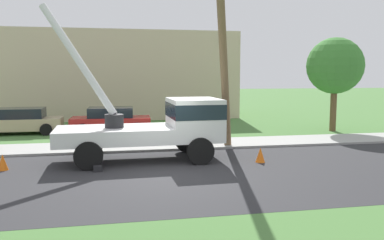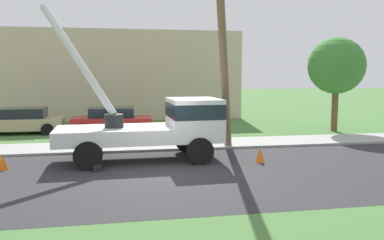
# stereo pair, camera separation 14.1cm
# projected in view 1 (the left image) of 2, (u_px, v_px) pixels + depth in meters

# --- Properties ---
(ground_plane) EXTENTS (120.00, 120.00, 0.00)m
(ground_plane) POSITION_uv_depth(u_px,v_px,m) (142.00, 127.00, 24.92)
(ground_plane) COLOR #477538
(road_asphalt) EXTENTS (80.00, 8.10, 0.01)m
(road_asphalt) POSITION_uv_depth(u_px,v_px,m) (167.00, 175.00, 13.22)
(road_asphalt) COLOR #2B2B2D
(road_asphalt) RESTS_ON ground
(sidewalk_strip) EXTENTS (80.00, 2.56, 0.10)m
(sidewalk_strip) POSITION_uv_depth(u_px,v_px,m) (152.00, 145.00, 18.41)
(sidewalk_strip) COLOR #9E9E99
(sidewalk_strip) RESTS_ON ground
(utility_truck) EXTENTS (6.83, 3.21, 5.98)m
(utility_truck) POSITION_uv_depth(u_px,v_px,m) (161.00, 123.00, 15.51)
(utility_truck) COLOR silver
(utility_truck) RESTS_ON ground
(leaning_utility_pole) EXTENTS (1.80, 3.53, 8.55)m
(leaning_utility_pole) POSITION_uv_depth(u_px,v_px,m) (223.00, 47.00, 16.28)
(leaning_utility_pole) COLOR brown
(leaning_utility_pole) RESTS_ON ground
(traffic_cone_ahead) EXTENTS (0.36, 0.36, 0.56)m
(traffic_cone_ahead) POSITION_uv_depth(u_px,v_px,m) (260.00, 155.00, 15.10)
(traffic_cone_ahead) COLOR orange
(traffic_cone_ahead) RESTS_ON ground
(traffic_cone_behind) EXTENTS (0.36, 0.36, 0.56)m
(traffic_cone_behind) POSITION_uv_depth(u_px,v_px,m) (3.00, 162.00, 13.85)
(traffic_cone_behind) COLOR orange
(traffic_cone_behind) RESTS_ON ground
(parked_sedan_tan) EXTENTS (4.41, 2.03, 1.42)m
(parked_sedan_tan) POSITION_uv_depth(u_px,v_px,m) (21.00, 121.00, 22.25)
(parked_sedan_tan) COLOR tan
(parked_sedan_tan) RESTS_ON ground
(parked_sedan_red) EXTENTS (4.47, 2.14, 1.42)m
(parked_sedan_red) POSITION_uv_depth(u_px,v_px,m) (111.00, 120.00, 22.77)
(parked_sedan_red) COLOR #B21E1E
(parked_sedan_red) RESTS_ON ground
(roadside_tree_near) EXTENTS (3.21, 3.21, 5.37)m
(roadside_tree_near) POSITION_uv_depth(u_px,v_px,m) (335.00, 66.00, 23.00)
(roadside_tree_near) COLOR brown
(roadside_tree_near) RESTS_ON ground
(lowrise_building_backdrop) EXTENTS (18.00, 6.00, 6.40)m
(lowrise_building_backdrop) POSITION_uv_depth(u_px,v_px,m) (116.00, 75.00, 30.91)
(lowrise_building_backdrop) COLOR #C6B293
(lowrise_building_backdrop) RESTS_ON ground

